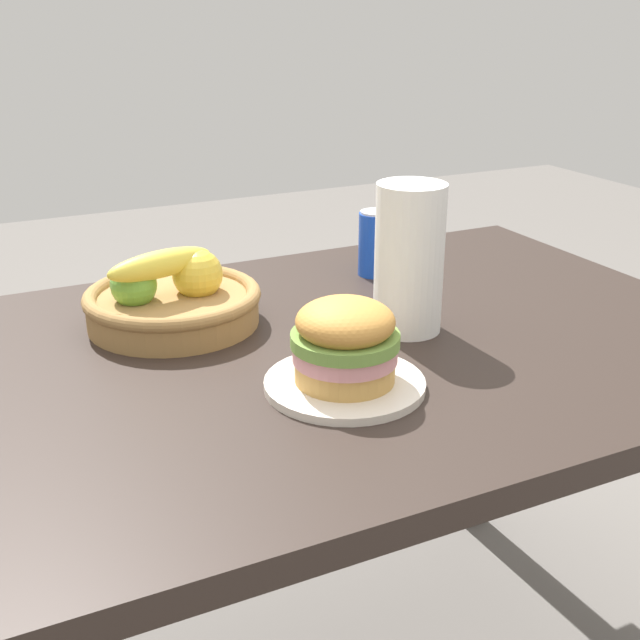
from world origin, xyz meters
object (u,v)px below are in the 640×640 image
Objects in this scene: plate at (345,384)px; fruit_basket at (172,299)px; paper_towel_roll at (409,259)px; sandwich at (345,341)px; soda_can at (375,243)px.

plate is 0.77× the size of fruit_basket.
plate is at bearing -142.46° from paper_towel_roll.
paper_towel_roll reaches higher than sandwich.
fruit_basket reaches higher than sandwich.
paper_towel_roll is at bearing 37.54° from sandwich.
fruit_basket is at bearing 150.65° from paper_towel_roll.
soda_can is at bearing 10.63° from fruit_basket.
fruit_basket is at bearing 113.37° from sandwich.
sandwich is 0.52× the size of fruit_basket.
plate is 0.27m from paper_towel_roll.
fruit_basket reaches higher than soda_can.
sandwich is 0.36m from fruit_basket.
paper_towel_roll is (0.19, 0.15, 0.11)m from plate.
sandwich is 0.50m from soda_can.
fruit_basket reaches higher than plate.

